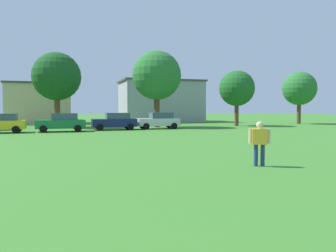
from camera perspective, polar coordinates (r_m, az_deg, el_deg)
ground_plane at (r=28.38m, az=-18.62°, el=-1.43°), size 160.00×160.00×0.00m
adult_bystander at (r=12.98m, az=15.38°, el=-2.27°), size 0.74×0.51×1.69m
parked_car_yellow_0 at (r=32.26m, az=-26.84°, el=0.45°), size 4.30×2.02×1.68m
parked_car_green_1 at (r=31.82m, az=-17.71°, el=0.61°), size 4.30×2.02×1.68m
parked_car_navy_2 at (r=33.19m, az=-9.06°, el=0.83°), size 4.30×2.02×1.68m
parked_car_silver_3 at (r=34.46m, az=-1.59°, el=0.95°), size 4.30×2.02×1.68m
tree_center_left at (r=39.27m, az=-18.52°, el=8.01°), size 5.33×5.33×8.31m
tree_center_right at (r=37.37m, az=-1.94°, el=8.60°), size 5.44×5.44×8.48m
tree_right at (r=40.88m, az=11.69°, el=6.31°), size 4.25×4.25×6.62m
tree_far_right at (r=48.14m, az=21.55°, el=5.97°), size 4.48×4.48×6.98m
house_left at (r=51.16m, az=-1.29°, el=4.26°), size 12.18×8.08×6.29m
house_right at (r=49.23m, az=-21.09°, el=3.64°), size 8.37×7.77×5.50m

